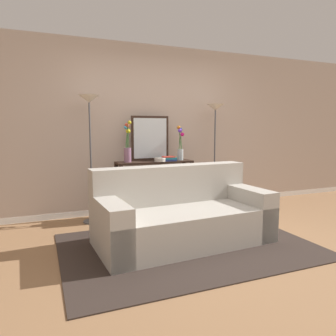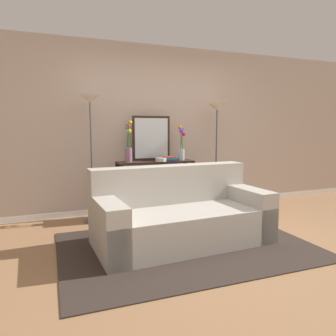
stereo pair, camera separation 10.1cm
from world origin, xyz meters
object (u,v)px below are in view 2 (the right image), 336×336
floor_lamp_left (91,123)px  wall_mirror (151,138)px  book_stack (170,159)px  book_row_under_console (135,213)px  vase_tall_flowers (128,147)px  couch (180,216)px  console_table (156,179)px  vase_short_flowers (182,145)px  floor_lamp_right (217,127)px  fruit_bowl (161,160)px

floor_lamp_left → wall_mirror: bearing=9.5°
book_stack → book_row_under_console: 0.98m
floor_lamp_left → vase_tall_flowers: floor_lamp_left is taller
couch → floor_lamp_left: size_ratio=1.15×
vase_tall_flowers → floor_lamp_left: bearing=-178.0°
couch → console_table: 1.25m
console_table → floor_lamp_left: floor_lamp_left is taller
couch → vase_short_flowers: (0.52, 1.20, 0.76)m
floor_lamp_left → wall_mirror: floor_lamp_left is taller
vase_short_flowers → floor_lamp_right: bearing=-0.2°
floor_lamp_left → console_table: bearing=1.2°
wall_mirror → book_row_under_console: 1.18m
book_stack → book_row_under_console: (-0.54, 0.08, -0.82)m
floor_lamp_left → wall_mirror: (0.93, 0.16, -0.22)m
book_stack → vase_short_flowers: bearing=16.5°
floor_lamp_left → book_stack: 1.27m
fruit_bowl → book_row_under_console: 0.91m
vase_tall_flowers → fruit_bowl: vase_tall_flowers is taller
vase_short_flowers → book_row_under_console: vase_short_flowers is taller
wall_mirror → vase_tall_flowers: size_ratio=1.13×
console_table → fruit_bowl: (0.05, -0.10, 0.30)m
fruit_bowl → book_stack: size_ratio=0.82×
vase_tall_flowers → book_stack: bearing=-7.3°
floor_lamp_right → vase_tall_flowers: bearing=179.3°
wall_mirror → fruit_bowl: size_ratio=4.01×
vase_short_flowers → fruit_bowl: (-0.37, -0.08, -0.20)m
console_table → floor_lamp_right: size_ratio=0.68×
console_table → floor_lamp_left: bearing=-178.8°
vase_tall_flowers → book_stack: 0.66m
couch → vase_tall_flowers: size_ratio=3.39×
vase_tall_flowers → book_stack: size_ratio=2.89×
book_row_under_console → wall_mirror: bearing=23.6°
book_row_under_console → floor_lamp_left: bearing=-178.2°
vase_tall_flowers → fruit_bowl: (0.47, -0.10, -0.19)m
console_table → wall_mirror: size_ratio=1.71×
console_table → couch: bearing=-94.8°
floor_lamp_left → vase_short_flowers: bearing=0.1°
floor_lamp_right → fruit_bowl: bearing=-175.4°
vase_tall_flowers → book_row_under_console: size_ratio=2.04×
wall_mirror → book_row_under_console: size_ratio=2.31×
console_table → floor_lamp_left: size_ratio=0.66×
console_table → book_row_under_console: bearing=180.0°
couch → floor_lamp_right: size_ratio=1.19×
couch → floor_lamp_left: bearing=125.4°
couch → vase_tall_flowers: bearing=104.5°
book_stack → console_table: bearing=158.8°
vase_tall_flowers → fruit_bowl: bearing=-11.8°
floor_lamp_left → floor_lamp_right: size_ratio=1.04×
wall_mirror → vase_short_flowers: size_ratio=1.28×
wall_mirror → book_row_under_console: wall_mirror is taller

